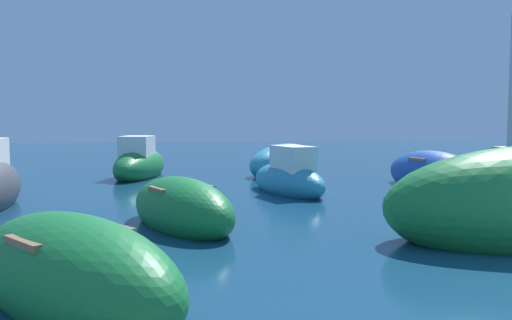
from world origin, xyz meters
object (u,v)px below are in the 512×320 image
(moored_boat_3, at_px, (289,179))
(moored_boat_9, at_px, (140,164))
(moored_boat_0, at_px, (73,274))
(moored_boat_4, at_px, (286,163))
(moored_boat_10, at_px, (433,174))
(moored_boat_2, at_px, (182,209))

(moored_boat_3, height_order, moored_boat_9, moored_boat_9)
(moored_boat_0, distance_m, moored_boat_9, 13.37)
(moored_boat_4, xyz_separation_m, moored_boat_9, (-5.23, -0.03, 0.03))
(moored_boat_10, bearing_deg, moored_boat_9, -127.04)
(moored_boat_0, height_order, moored_boat_3, moored_boat_3)
(moored_boat_0, xyz_separation_m, moored_boat_3, (4.27, 8.49, 0.02))
(moored_boat_3, xyz_separation_m, moored_boat_9, (-4.29, 4.87, 0.04))
(moored_boat_2, relative_size, moored_boat_4, 0.89)
(moored_boat_0, distance_m, moored_boat_4, 14.37)
(moored_boat_0, xyz_separation_m, moored_boat_4, (5.21, 13.39, 0.03))
(moored_boat_9, relative_size, moored_boat_10, 1.14)
(moored_boat_4, bearing_deg, moored_boat_0, -158.71)
(moored_boat_3, xyz_separation_m, moored_boat_10, (4.52, 0.61, 0.00))
(moored_boat_3, distance_m, moored_boat_4, 4.99)
(moored_boat_3, relative_size, moored_boat_10, 0.90)
(moored_boat_0, distance_m, moored_boat_10, 12.65)
(moored_boat_4, bearing_deg, moored_boat_2, -160.85)
(moored_boat_0, xyz_separation_m, moored_boat_9, (-0.02, 13.37, 0.05))
(moored_boat_2, distance_m, moored_boat_9, 9.17)
(moored_boat_2, distance_m, moored_boat_10, 8.93)
(moored_boat_0, bearing_deg, moored_boat_2, 125.94)
(moored_boat_0, relative_size, moored_boat_10, 0.94)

